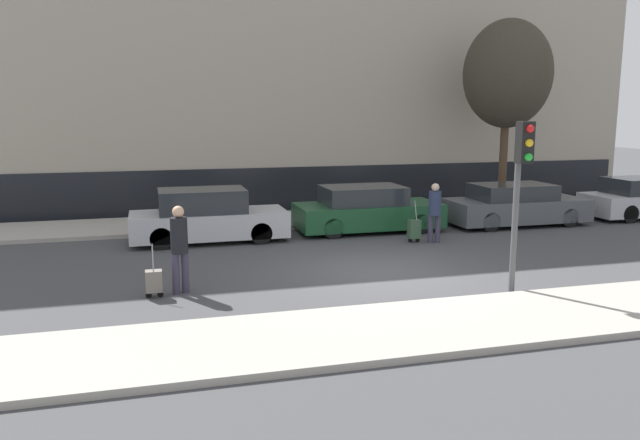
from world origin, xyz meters
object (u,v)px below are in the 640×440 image
(trolley_left, at_px, (154,281))
(trolley_right, at_px, (414,229))
(parked_car_0, at_px, (207,217))
(bare_tree_near_crossing, at_px, (508,74))
(parked_car_2, at_px, (515,206))
(pedestrian_left, at_px, (179,244))
(pedestrian_right, at_px, (435,209))
(traffic_light, at_px, (521,172))
(parked_car_1, at_px, (367,210))

(trolley_left, bearing_deg, trolley_right, 26.04)
(parked_car_0, distance_m, bare_tree_near_crossing, 11.57)
(parked_car_0, bearing_deg, parked_car_2, -0.30)
(pedestrian_left, height_order, pedestrian_right, pedestrian_left)
(parked_car_2, xyz_separation_m, pedestrian_right, (-3.69, -1.79, 0.31))
(trolley_left, xyz_separation_m, trolley_right, (7.07, 3.45, 0.04))
(parked_car_2, bearing_deg, parked_car_0, 179.70)
(pedestrian_right, distance_m, trolley_right, 0.79)
(parked_car_0, relative_size, pedestrian_right, 2.60)
(parked_car_0, distance_m, traffic_light, 8.93)
(trolley_left, relative_size, trolley_right, 0.92)
(parked_car_1, height_order, traffic_light, traffic_light)
(pedestrian_right, distance_m, bare_tree_near_crossing, 7.16)
(parked_car_0, relative_size, traffic_light, 1.26)
(pedestrian_left, bearing_deg, trolley_right, 8.95)
(parked_car_1, height_order, trolley_left, parked_car_1)
(pedestrian_left, bearing_deg, parked_car_1, 24.06)
(parked_car_1, relative_size, parked_car_2, 0.98)
(parked_car_1, height_order, trolley_right, parked_car_1)
(parked_car_0, xyz_separation_m, pedestrian_left, (-1.00, -4.96, 0.33))
(parked_car_2, height_order, trolley_right, parked_car_2)
(parked_car_0, relative_size, pedestrian_left, 2.42)
(pedestrian_right, bearing_deg, trolley_right, -179.94)
(parked_car_2, xyz_separation_m, trolley_right, (-4.22, -1.62, -0.25))
(parked_car_2, height_order, pedestrian_right, pedestrian_right)
(parked_car_0, xyz_separation_m, trolley_left, (-1.52, -5.13, -0.35))
(trolley_left, xyz_separation_m, pedestrian_right, (7.60, 3.29, 0.61))
(traffic_light, bearing_deg, parked_car_2, 57.51)
(parked_car_0, relative_size, parked_car_2, 0.96)
(parked_car_2, relative_size, bare_tree_near_crossing, 0.68)
(trolley_left, bearing_deg, parked_car_1, 40.23)
(pedestrian_left, distance_m, trolley_left, 0.88)
(parked_car_0, xyz_separation_m, parked_car_2, (9.77, -0.05, -0.06))
(pedestrian_left, distance_m, bare_tree_near_crossing, 14.10)
(parked_car_1, xyz_separation_m, pedestrian_right, (1.25, -2.08, 0.29))
(pedestrian_left, distance_m, pedestrian_right, 7.73)
(trolley_right, bearing_deg, bare_tree_near_crossing, 36.91)
(parked_car_1, bearing_deg, parked_car_2, -3.31)
(pedestrian_left, xyz_separation_m, trolley_right, (6.55, 3.29, -0.64))
(parked_car_0, relative_size, parked_car_1, 0.98)
(parked_car_1, height_order, pedestrian_right, pedestrian_right)
(pedestrian_right, bearing_deg, pedestrian_left, -138.68)
(trolley_left, distance_m, bare_tree_near_crossing, 14.81)
(parked_car_0, xyz_separation_m, pedestrian_right, (6.07, -1.84, 0.26))
(parked_car_1, xyz_separation_m, traffic_light, (0.61, -7.10, 1.81))
(pedestrian_left, bearing_deg, traffic_light, -34.23)
(parked_car_1, relative_size, trolley_right, 3.73)
(parked_car_2, distance_m, trolley_left, 12.38)
(parked_car_0, distance_m, parked_car_2, 9.77)
(bare_tree_near_crossing, bearing_deg, traffic_light, -119.88)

